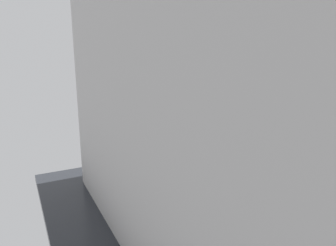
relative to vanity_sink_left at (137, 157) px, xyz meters
name	(u,v)px	position (x,y,z in m)	size (l,w,h in m)	color
ground_plane	(319,214)	(1.61, -1.79, -0.42)	(5.85, 5.43, 0.10)	#23262B
wall_back	(218,87)	(1.60, 0.27, 0.90)	(4.65, 0.27, 2.54)	#B7B5B2
wall_left	(141,129)	(-0.65, -1.79, 0.90)	(0.12, 4.23, 2.54)	#B7B5B2
bath_mat	(154,197)	(0.00, -0.60, -0.36)	(0.68, 0.44, 0.01)	#9E9993
vanity_sink_left	(137,157)	(0.00, 0.00, 0.00)	(0.64, 0.49, 0.70)	brown
tap_on_left_sink	(131,127)	(0.00, 0.18, 0.40)	(0.03, 0.13, 0.11)	silver
toilet	(197,146)	(1.04, 0.01, 0.01)	(0.48, 0.62, 1.00)	brown
toothbrush_cup	(116,130)	(-0.24, 0.17, 0.39)	(0.07, 0.07, 0.20)	silver
soap_dispenser	(147,125)	(0.25, 0.18, 0.41)	(0.06, 0.06, 0.19)	#4C4C51
folded_hand_towel	(137,136)	(-0.04, -0.15, 0.35)	(0.22, 0.16, 0.04)	gray
shower_tray	(307,134)	(3.07, -0.41, 0.06)	(0.85, 0.90, 1.95)	white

